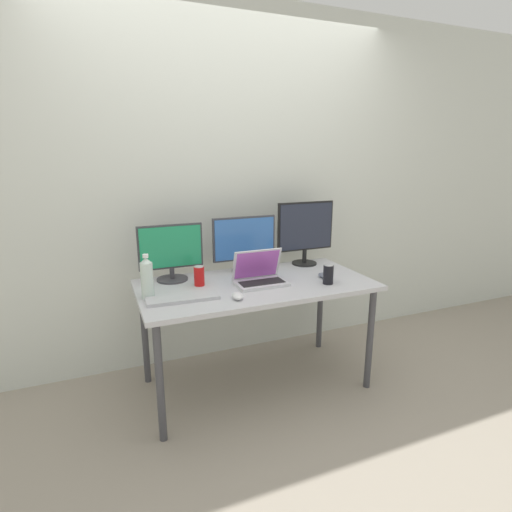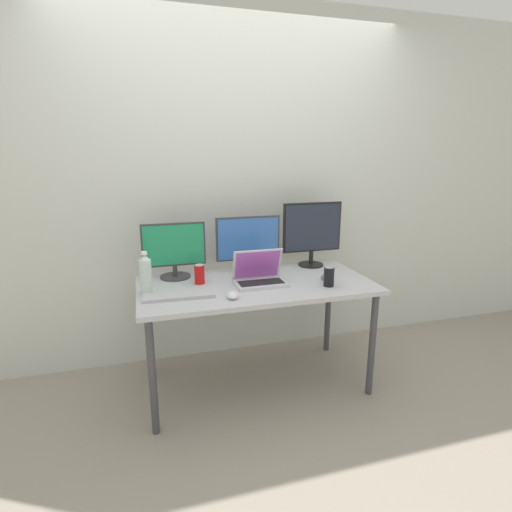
% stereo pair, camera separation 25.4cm
% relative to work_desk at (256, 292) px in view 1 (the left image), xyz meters
% --- Properties ---
extents(ground_plane, '(16.00, 16.00, 0.00)m').
position_rel_work_desk_xyz_m(ground_plane, '(0.00, 0.00, -0.67)').
color(ground_plane, gray).
extents(wall_back, '(7.00, 0.08, 2.60)m').
position_rel_work_desk_xyz_m(wall_back, '(0.00, 0.59, 0.63)').
color(wall_back, silver).
rests_on(wall_back, ground).
extents(work_desk, '(1.50, 0.76, 0.74)m').
position_rel_work_desk_xyz_m(work_desk, '(0.00, 0.00, 0.00)').
color(work_desk, '#424247').
rests_on(work_desk, ground).
extents(monitor_left, '(0.42, 0.20, 0.37)m').
position_rel_work_desk_xyz_m(monitor_left, '(-0.49, 0.26, 0.26)').
color(monitor_left, '#38383D').
rests_on(monitor_left, work_desk).
extents(monitor_center, '(0.46, 0.18, 0.39)m').
position_rel_work_desk_xyz_m(monitor_center, '(0.02, 0.26, 0.28)').
color(monitor_center, '#38383D').
rests_on(monitor_center, work_desk).
extents(monitor_right, '(0.45, 0.19, 0.47)m').
position_rel_work_desk_xyz_m(monitor_right, '(0.51, 0.28, 0.33)').
color(monitor_right, black).
rests_on(monitor_right, work_desk).
extents(laptop_silver, '(0.32, 0.22, 0.22)m').
position_rel_work_desk_xyz_m(laptop_silver, '(0.02, -0.02, 0.12)').
color(laptop_silver, silver).
rests_on(laptop_silver, work_desk).
extents(keyboard_main, '(0.42, 0.15, 0.02)m').
position_rel_work_desk_xyz_m(keyboard_main, '(-0.51, -0.13, 0.08)').
color(keyboard_main, '#B2B2B7').
rests_on(keyboard_main, work_desk).
extents(mouse_by_keyboard, '(0.09, 0.12, 0.03)m').
position_rel_work_desk_xyz_m(mouse_by_keyboard, '(0.47, -0.08, 0.08)').
color(mouse_by_keyboard, slate).
rests_on(mouse_by_keyboard, work_desk).
extents(mouse_by_laptop, '(0.08, 0.11, 0.04)m').
position_rel_work_desk_xyz_m(mouse_by_laptop, '(-0.21, -0.23, 0.08)').
color(mouse_by_laptop, silver).
rests_on(mouse_by_laptop, work_desk).
extents(water_bottle, '(0.07, 0.07, 0.26)m').
position_rel_work_desk_xyz_m(water_bottle, '(-0.69, -0.02, 0.19)').
color(water_bottle, silver).
rests_on(water_bottle, work_desk).
extents(soda_can_near_keyboard, '(0.07, 0.07, 0.13)m').
position_rel_work_desk_xyz_m(soda_can_near_keyboard, '(0.42, -0.19, 0.13)').
color(soda_can_near_keyboard, black).
rests_on(soda_can_near_keyboard, work_desk).
extents(soda_can_by_laptop, '(0.07, 0.07, 0.13)m').
position_rel_work_desk_xyz_m(soda_can_by_laptop, '(-0.35, 0.09, 0.13)').
color(soda_can_by_laptop, red).
rests_on(soda_can_by_laptop, work_desk).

